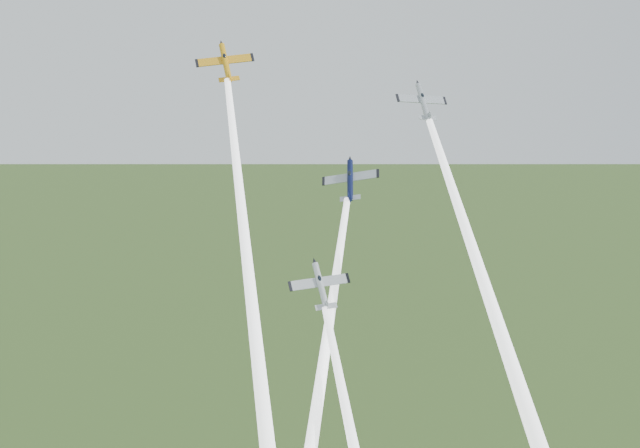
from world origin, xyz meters
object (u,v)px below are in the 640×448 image
at_px(plane_yellow, 226,63).
at_px(plane_navy, 350,180).
at_px(plane_silver_low, 321,286).
at_px(plane_silver_right, 423,102).

xyz_separation_m(plane_yellow, plane_navy, (18.26, -4.67, -17.00)).
height_order(plane_navy, plane_silver_low, plane_navy).
relative_size(plane_yellow, plane_silver_low, 1.02).
relative_size(plane_navy, plane_silver_low, 1.02).
xyz_separation_m(plane_silver_right, plane_silver_low, (-14.55, -8.38, -24.00)).
distance_m(plane_yellow, plane_navy, 25.38).
height_order(plane_yellow, plane_silver_right, plane_yellow).
xyz_separation_m(plane_navy, plane_silver_low, (-4.85, -13.15, -12.43)).
relative_size(plane_yellow, plane_silver_right, 1.13).
bearing_deg(plane_silver_low, plane_yellow, 111.91).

